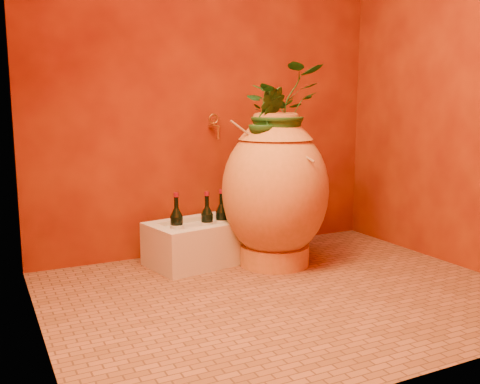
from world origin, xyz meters
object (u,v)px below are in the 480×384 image
stone_basin (196,244)px  wall_tap (215,125)px  wine_bottle_b (207,224)px  wine_bottle_c (222,222)px  wine_bottle_a (177,227)px  amphora (275,190)px

stone_basin → wall_tap: wall_tap is taller
wine_bottle_b → wall_tap: wall_tap is taller
stone_basin → wine_bottle_b: size_ratio=2.03×
wine_bottle_b → wine_bottle_c: 0.11m
wine_bottle_a → wine_bottle_c: size_ratio=1.01×
stone_basin → wine_bottle_a: (-0.15, -0.06, 0.14)m
stone_basin → wall_tap: bearing=41.3°
amphora → wine_bottle_b: (-0.39, 0.18, -0.21)m
amphora → stone_basin: amphora is taller
wine_bottle_a → wine_bottle_b: (0.21, 0.01, -0.00)m
wine_bottle_a → wine_bottle_c: (0.31, 0.02, -0.00)m
amphora → wall_tap: (-0.22, 0.43, 0.40)m
stone_basin → wine_bottle_b: bearing=-40.5°
stone_basin → wine_bottle_a: bearing=-159.0°
stone_basin → wine_bottle_c: 0.22m
wine_bottle_c → wall_tap: size_ratio=1.97×
wine_bottle_b → stone_basin: bearing=139.5°
amphora → wine_bottle_a: (-0.60, 0.17, -0.21)m
amphora → wine_bottle_b: size_ratio=3.00×
wall_tap → stone_basin: bearing=-138.7°
amphora → wall_tap: bearing=117.5°
wine_bottle_c → amphora: bearing=-33.6°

